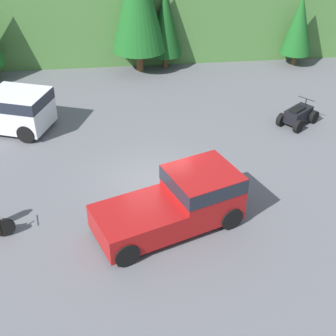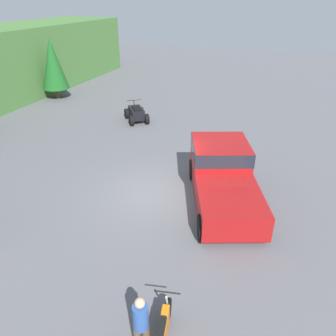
{
  "view_description": "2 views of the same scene",
  "coord_description": "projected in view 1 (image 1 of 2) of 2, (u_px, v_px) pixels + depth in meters",
  "views": [
    {
      "loc": [
        -1.28,
        -15.06,
        10.78
      ],
      "look_at": [
        0.46,
        -0.25,
        0.95
      ],
      "focal_mm": 50.0,
      "sensor_mm": 36.0,
      "label": 1
    },
    {
      "loc": [
        -10.27,
        -4.14,
        7.05
      ],
      "look_at": [
        0.46,
        -0.25,
        0.95
      ],
      "focal_mm": 35.0,
      "sensor_mm": 36.0,
      "label": 2
    }
  ],
  "objects": [
    {
      "name": "quad_atv",
      "position": [
        298.0,
        116.0,
        22.59
      ],
      "size": [
        2.3,
        2.15,
        1.19
      ],
      "rotation": [
        0.0,
        0.0,
        0.66
      ],
      "color": "black",
      "rests_on": "ground_plane"
    },
    {
      "name": "tree_mid_right",
      "position": [
        165.0,
        23.0,
        27.64
      ],
      "size": [
        2.06,
        2.06,
        4.68
      ],
      "color": "brown",
      "rests_on": "ground_plane"
    },
    {
      "name": "tree_right",
      "position": [
        299.0,
        24.0,
        28.1
      ],
      "size": [
        1.9,
        1.9,
        4.31
      ],
      "color": "brown",
      "rests_on": "ground_plane"
    },
    {
      "name": "hillside_backdrop",
      "position": [
        132.0,
        13.0,
        30.46
      ],
      "size": [
        44.0,
        6.0,
        4.93
      ],
      "color": "#477538",
      "rests_on": "ground_plane"
    },
    {
      "name": "ground_plane",
      "position": [
        156.0,
        185.0,
        18.54
      ],
      "size": [
        80.0,
        80.0,
        0.0
      ],
      "primitive_type": "plane",
      "color": "#5B5B60"
    },
    {
      "name": "pickup_truck_second",
      "position": [
        1.0,
        109.0,
        22.0
      ],
      "size": [
        6.16,
        4.05,
        1.92
      ],
      "rotation": [
        0.0,
        0.0,
        -0.36
      ],
      "color": "silver",
      "rests_on": "ground_plane"
    },
    {
      "name": "pickup_truck_red",
      "position": [
        181.0,
        200.0,
        16.07
      ],
      "size": [
        5.47,
        3.8,
        1.92
      ],
      "rotation": [
        0.0,
        0.0,
        0.36
      ],
      "color": "maroon",
      "rests_on": "ground_plane"
    }
  ]
}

